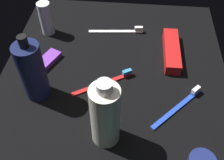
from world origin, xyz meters
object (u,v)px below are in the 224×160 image
object	(u,v)px
lotion_bottle	(32,71)
deodorant_stick	(46,18)
toothbrush_white	(119,31)
toothpaste_box_red	(172,51)
toothbrush_blue	(180,105)
bodywash_bottle	(108,115)
snack_bar_purple	(46,62)
toothbrush_red	(106,82)

from	to	relation	value
lotion_bottle	deodorant_stick	bearing A→B (deg)	-171.11
toothbrush_white	toothpaste_box_red	xyz separation A→B (cm)	(9.51, 16.48, 0.99)
toothbrush_blue	toothpaste_box_red	world-z (taller)	toothpaste_box_red
deodorant_stick	bodywash_bottle	bearing A→B (deg)	32.58
snack_bar_purple	deodorant_stick	bearing A→B (deg)	-143.83
toothbrush_blue	toothbrush_red	bearing A→B (deg)	-107.80
bodywash_bottle	toothbrush_red	size ratio (longest dim) A/B	1.18
deodorant_stick	toothbrush_blue	xyz separation A→B (cm)	(26.87, 41.01, -4.82)
toothbrush_blue	snack_bar_purple	distance (cm)	39.86
toothpaste_box_red	snack_bar_purple	world-z (taller)	toothpaste_box_red
deodorant_stick	toothbrush_blue	world-z (taller)	deodorant_stick
toothbrush_red	deodorant_stick	bearing A→B (deg)	-133.75
lotion_bottle	bodywash_bottle	distance (cm)	22.72
toothbrush_red	bodywash_bottle	bearing A→B (deg)	7.53
deodorant_stick	toothbrush_blue	size ratio (longest dim) A/B	0.78
bodywash_bottle	deodorant_stick	xyz separation A→B (cm)	(-37.14, -23.73, -3.21)
toothbrush_red	toothbrush_blue	distance (cm)	20.44
bodywash_bottle	snack_bar_purple	bearing A→B (deg)	-137.11
lotion_bottle	toothpaste_box_red	distance (cm)	40.86
toothbrush_red	toothbrush_blue	size ratio (longest dim) A/B	1.16
bodywash_bottle	toothbrush_white	world-z (taller)	bodywash_bottle
lotion_bottle	toothpaste_box_red	bearing A→B (deg)	117.40
lotion_bottle	toothpaste_box_red	xyz separation A→B (cm)	(-18.55, 35.78, -6.72)
toothbrush_red	snack_bar_purple	size ratio (longest dim) A/B	1.54
toothbrush_red	snack_bar_purple	world-z (taller)	toothbrush_red
lotion_bottle	toothbrush_red	xyz separation A→B (cm)	(-5.20, 17.51, -7.71)
deodorant_stick	snack_bar_purple	bearing A→B (deg)	11.47
toothbrush_white	toothbrush_blue	world-z (taller)	same
deodorant_stick	toothbrush_red	bearing A→B (deg)	46.25
lotion_bottle	toothpaste_box_red	size ratio (longest dim) A/B	1.08
bodywash_bottle	snack_bar_purple	distance (cm)	31.45
bodywash_bottle	toothbrush_blue	world-z (taller)	bodywash_bottle
lotion_bottle	toothbrush_red	size ratio (longest dim) A/B	1.19
toothbrush_white	lotion_bottle	bearing A→B (deg)	-34.52
lotion_bottle	bodywash_bottle	xyz separation A→B (cm)	(11.32, 19.70, 0.31)
lotion_bottle	snack_bar_purple	world-z (taller)	lotion_bottle
deodorant_stick	toothpaste_box_red	bearing A→B (deg)	79.64
bodywash_bottle	toothbrush_white	distance (cm)	40.18
toothbrush_white	toothpaste_box_red	world-z (taller)	toothpaste_box_red
lotion_bottle	deodorant_stick	world-z (taller)	lotion_bottle
lotion_bottle	toothbrush_white	world-z (taller)	lotion_bottle
toothpaste_box_red	lotion_bottle	bearing A→B (deg)	-63.01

